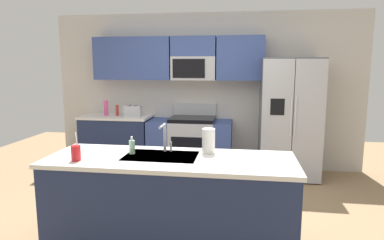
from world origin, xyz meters
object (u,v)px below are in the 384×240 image
(toaster, at_px, (133,111))
(bottle_pink, at_px, (106,108))
(sink_faucet, at_px, (165,135))
(range_oven, at_px, (190,144))
(drink_cup_red, at_px, (76,153))
(paper_towel_roll, at_px, (209,141))
(soap_dispenser, at_px, (132,147))
(pepper_mill, at_px, (117,110))
(refrigerator, at_px, (289,119))

(toaster, distance_m, bottle_pink, 0.49)
(toaster, bearing_deg, bottle_pink, 176.23)
(sink_faucet, bearing_deg, range_oven, 92.49)
(drink_cup_red, height_order, paper_towel_roll, drink_cup_red)
(toaster, xyz_separation_m, soap_dispenser, (0.76, -2.32, -0.02))
(paper_towel_roll, bearing_deg, pepper_mill, 128.32)
(refrigerator, relative_size, paper_towel_roll, 7.71)
(range_oven, height_order, drink_cup_red, drink_cup_red)
(bottle_pink, xyz_separation_m, sink_faucet, (1.54, -2.24, 0.04))
(paper_towel_roll, bearing_deg, drink_cup_red, -159.11)
(refrigerator, distance_m, soap_dispenser, 2.90)
(range_oven, height_order, bottle_pink, bottle_pink)
(refrigerator, distance_m, pepper_mill, 2.81)
(pepper_mill, distance_m, sink_faucet, 2.63)
(refrigerator, distance_m, bottle_pink, 3.00)
(bottle_pink, height_order, drink_cup_red, drink_cup_red)
(refrigerator, distance_m, paper_towel_roll, 2.41)
(refrigerator, distance_m, sink_faucet, 2.64)
(range_oven, distance_m, bottle_pink, 1.55)
(soap_dispenser, bearing_deg, toaster, 108.02)
(soap_dispenser, bearing_deg, bottle_pink, 117.74)
(range_oven, xyz_separation_m, soap_dispenser, (-0.20, -2.38, 0.53))
(drink_cup_red, bearing_deg, soap_dispenser, 35.89)
(drink_cup_red, height_order, soap_dispenser, drink_cup_red)
(toaster, height_order, drink_cup_red, drink_cup_red)
(toaster, height_order, sink_faucet, sink_faucet)
(refrigerator, xyz_separation_m, bottle_pink, (-3.00, 0.05, 0.10))
(refrigerator, bearing_deg, drink_cup_red, -129.89)
(refrigerator, height_order, soap_dispenser, refrigerator)
(refrigerator, relative_size, drink_cup_red, 7.18)
(toaster, xyz_separation_m, pepper_mill, (-0.29, 0.05, -0.00))
(toaster, bearing_deg, soap_dispenser, -71.98)
(sink_faucet, xyz_separation_m, paper_towel_roll, (0.43, 0.02, -0.05))
(range_oven, xyz_separation_m, sink_faucet, (0.10, -2.27, 0.62))
(soap_dispenser, bearing_deg, paper_towel_roll, 10.46)
(range_oven, distance_m, paper_towel_roll, 2.38)
(toaster, bearing_deg, sink_faucet, -64.57)
(sink_faucet, bearing_deg, pepper_mill, 120.75)
(paper_towel_roll, bearing_deg, bottle_pink, 131.41)
(sink_faucet, height_order, soap_dispenser, sink_faucet)
(range_oven, xyz_separation_m, pepper_mill, (-1.25, -0.00, 0.55))
(soap_dispenser, relative_size, paper_towel_roll, 0.71)
(toaster, bearing_deg, drink_cup_red, -82.61)
(toaster, height_order, pepper_mill, same)
(bottle_pink, bearing_deg, drink_cup_red, -72.78)
(drink_cup_red, relative_size, paper_towel_roll, 1.07)
(pepper_mill, height_order, paper_towel_roll, paper_towel_roll)
(drink_cup_red, bearing_deg, bottle_pink, 107.22)
(sink_faucet, distance_m, soap_dispenser, 0.33)
(bottle_pink, relative_size, soap_dispenser, 1.49)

